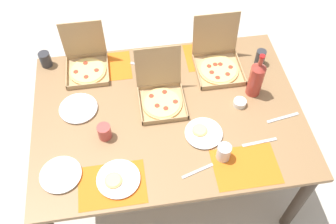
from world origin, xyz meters
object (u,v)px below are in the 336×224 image
Objects in this scene: cup_red at (260,57)px; cup_clear_right at (224,152)px; plate_far_left at (118,179)px; condiment_bowl at (240,103)px; soda_bottle at (256,78)px; pizza_box_center at (161,95)px; plate_near_right at (203,133)px; plate_middle at (78,109)px; cup_clear_left at (104,132)px; plate_far_right at (61,175)px; pizza_box_edge_far at (218,62)px; cup_spare at (45,59)px; pizza_box_corner_right at (87,64)px.

cup_clear_right is (-0.41, -0.67, -0.00)m from cup_red.
condiment_bowl reaches higher than plate_far_left.
pizza_box_center is at bearing 177.87° from soda_bottle.
plate_near_right is 2.03× the size of cup_red.
cup_clear_left reaches higher than plate_middle.
plate_far_left is at bearing -121.12° from pizza_box_center.
cup_clear_right reaches higher than plate_far_right.
plate_far_left is 1.02m from soda_bottle.
cup_clear_right is 0.40m from condiment_bowl.
plate_near_right is 0.78m from plate_middle.
pizza_box_edge_far is at bearing 178.84° from cup_red.
cup_spare is at bearing 116.44° from plate_middle.
pizza_box_edge_far reaches higher than cup_clear_right.
cup_clear_left reaches higher than plate_far_left.
pizza_box_center is 0.56m from pizza_box_corner_right.
plate_middle is 2.51× the size of cup_clear_left.
pizza_box_corner_right is 0.91m from plate_near_right.
pizza_box_center reaches higher than cup_clear_left.
pizza_box_center is at bearing 35.48° from plate_far_right.
cup_red reaches higher than plate_far_left.
pizza_box_center is 0.36m from plate_near_right.
pizza_box_edge_far is 0.69m from cup_clear_right.
cup_clear_right is at bearing -121.59° from cup_red.
plate_far_right is 0.90m from cup_clear_right.
pizza_box_edge_far is 0.89m from cup_clear_left.
pizza_box_edge_far is at bearing 32.93° from plate_far_right.
condiment_bowl is (1.19, -0.53, -0.03)m from cup_spare.
cup_spare is at bearing 138.90° from cup_clear_right.
cup_clear_left is at bearing 100.19° from plate_far_left.
plate_far_left is 0.30m from cup_clear_left.
pizza_box_corner_right is 1.02m from condiment_bowl.
plate_near_right is at bearing -146.03° from condiment_bowl.
cup_clear_left is 1.17× the size of condiment_bowl.
soda_bottle reaches higher than cup_spare.
plate_far_left is (-0.31, -0.51, -0.04)m from pizza_box_center.
plate_middle is 1.10m from soda_bottle.
cup_clear_right is at bearing -118.75° from condiment_bowl.
plate_far_left is 1.04× the size of plate_far_right.
plate_near_right is (0.51, 0.22, -0.00)m from plate_far_left.
plate_far_right is at bearing -82.84° from cup_spare.
condiment_bowl is at bearing -6.50° from plate_middle.
pizza_box_edge_far is at bearing 13.44° from plate_middle.
cup_clear_right reaches higher than plate_near_right.
cup_clear_right is (0.08, -0.17, 0.04)m from plate_near_right.
pizza_box_edge_far is 1.53× the size of plate_near_right.
pizza_box_center is 0.96× the size of pizza_box_edge_far.
plate_far_left is 0.59m from cup_clear_right.
plate_far_right is 0.70× the size of soda_bottle.
cup_red is at bearing 64.35° from soda_bottle.
soda_bottle reaches higher than pizza_box_corner_right.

